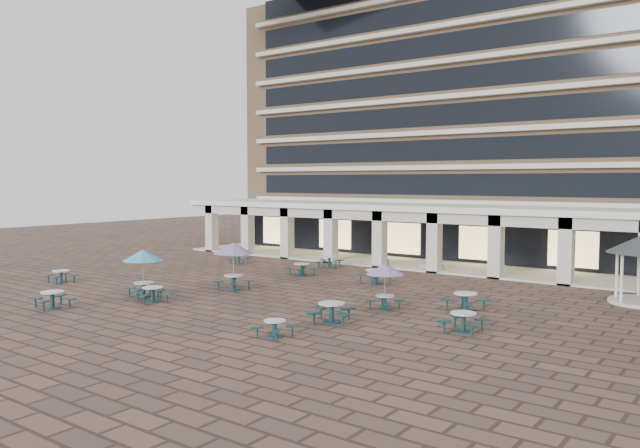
{
  "coord_description": "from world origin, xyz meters",
  "views": [
    {
      "loc": [
        20.51,
        -25.19,
        6.11
      ],
      "look_at": [
        -0.38,
        3.0,
        3.66
      ],
      "focal_mm": 35.0,
      "sensor_mm": 36.0,
      "label": 1
    }
  ],
  "objects_px": {
    "picnic_table_0": "(61,275)",
    "picnic_table_2": "(275,327)",
    "planter_left": "(378,259)",
    "planter_right": "(432,264)",
    "picnic_table_1": "(52,298)"
  },
  "relations": [
    {
      "from": "picnic_table_1",
      "to": "planter_right",
      "type": "xyz_separation_m",
      "value": [
        9.02,
        22.04,
        0.0
      ]
    },
    {
      "from": "picnic_table_0",
      "to": "picnic_table_1",
      "type": "relative_size",
      "value": 0.85
    },
    {
      "from": "picnic_table_0",
      "to": "picnic_table_2",
      "type": "bearing_deg",
      "value": -0.93
    },
    {
      "from": "planter_right",
      "to": "picnic_table_1",
      "type": "bearing_deg",
      "value": -112.25
    },
    {
      "from": "picnic_table_2",
      "to": "planter_right",
      "type": "relative_size",
      "value": 1.0
    },
    {
      "from": "picnic_table_0",
      "to": "picnic_table_2",
      "type": "height_order",
      "value": "picnic_table_0"
    },
    {
      "from": "picnic_table_0",
      "to": "picnic_table_2",
      "type": "relative_size",
      "value": 1.18
    },
    {
      "from": "planter_right",
      "to": "planter_left",
      "type": "bearing_deg",
      "value": -180.0
    },
    {
      "from": "picnic_table_2",
      "to": "picnic_table_0",
      "type": "bearing_deg",
      "value": 172.39
    },
    {
      "from": "picnic_table_1",
      "to": "planter_right",
      "type": "distance_m",
      "value": 23.81
    },
    {
      "from": "picnic_table_1",
      "to": "picnic_table_2",
      "type": "bearing_deg",
      "value": 22.56
    },
    {
      "from": "picnic_table_0",
      "to": "planter_left",
      "type": "xyz_separation_m",
      "value": [
        11.42,
        17.6,
        0.08
      ]
    },
    {
      "from": "picnic_table_2",
      "to": "planter_left",
      "type": "bearing_deg",
      "value": 109.61
    },
    {
      "from": "picnic_table_0",
      "to": "planter_left",
      "type": "distance_m",
      "value": 20.98
    },
    {
      "from": "planter_left",
      "to": "planter_right",
      "type": "height_order",
      "value": "planter_left"
    }
  ]
}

